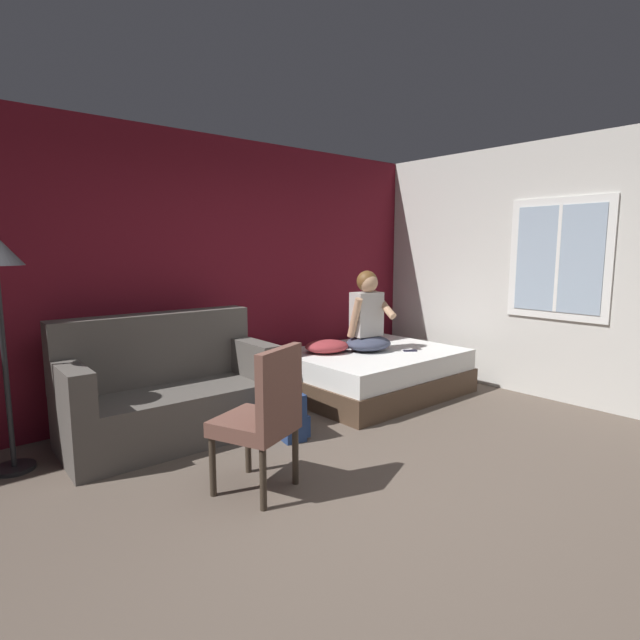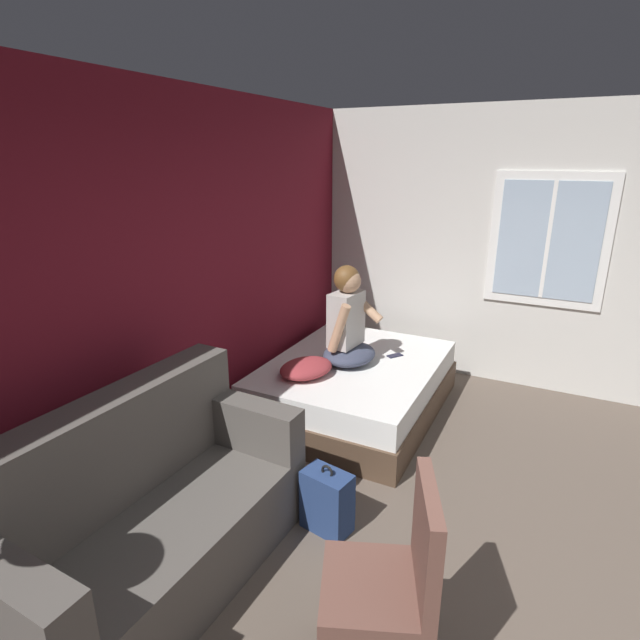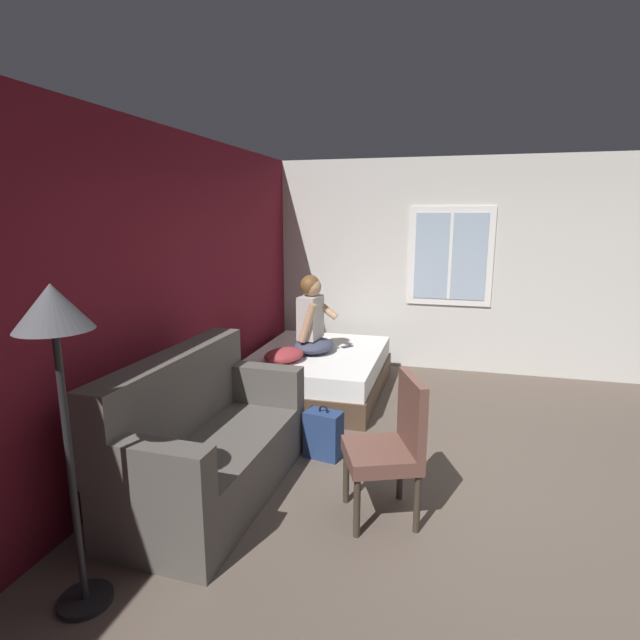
% 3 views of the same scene
% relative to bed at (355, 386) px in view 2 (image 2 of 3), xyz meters
% --- Properties ---
extents(wall_back_accent, '(11.17, 0.16, 2.70)m').
position_rel_bed_xyz_m(wall_back_accent, '(-1.83, 0.92, 1.11)').
color(wall_back_accent, maroon).
rests_on(wall_back_accent, ground).
extents(wall_side_with_window, '(0.19, 6.65, 2.70)m').
position_rel_bed_xyz_m(wall_side_with_window, '(1.34, -1.78, 1.12)').
color(wall_side_with_window, silver).
rests_on(wall_side_with_window, ground).
extents(bed, '(1.87, 1.43, 0.48)m').
position_rel_bed_xyz_m(bed, '(0.00, 0.00, 0.00)').
color(bed, '#4C3828').
rests_on(bed, ground).
extents(couch, '(1.72, 0.87, 1.04)m').
position_rel_bed_xyz_m(couch, '(-2.27, 0.24, 0.16)').
color(couch, '#514C47').
rests_on(couch, ground).
extents(side_chair, '(0.60, 0.60, 0.98)m').
position_rel_bed_xyz_m(side_chair, '(-2.20, -1.10, 0.30)').
color(side_chair, '#382D23').
rests_on(side_chair, ground).
extents(person_seated, '(0.57, 0.50, 0.88)m').
position_rel_bed_xyz_m(person_seated, '(-0.04, 0.06, 0.60)').
color(person_seated, '#383D51').
rests_on(person_seated, bed).
extents(backpack, '(0.28, 0.33, 0.46)m').
position_rel_bed_xyz_m(backpack, '(-1.50, -0.46, -0.04)').
color(backpack, navy).
rests_on(backpack, ground).
extents(throw_pillow, '(0.58, 0.52, 0.14)m').
position_rel_bed_xyz_m(throw_pillow, '(-0.47, 0.25, 0.31)').
color(throw_pillow, '#993338').
rests_on(throw_pillow, bed).
extents(cell_phone, '(0.16, 0.14, 0.01)m').
position_rel_bed_xyz_m(cell_phone, '(0.28, -0.28, 0.25)').
color(cell_phone, black).
rests_on(cell_phone, bed).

